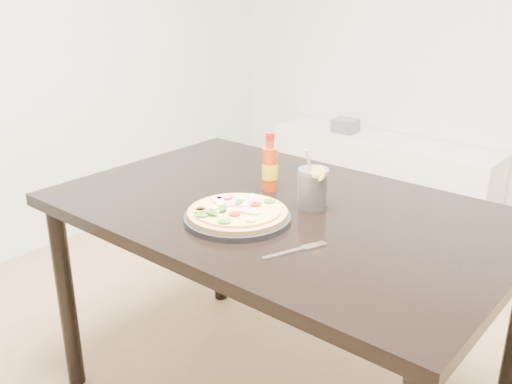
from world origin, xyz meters
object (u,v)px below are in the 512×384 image
Objects in this scene: hot_sauce_bottle at (270,168)px; cola_cup at (313,189)px; dining_table at (281,230)px; plate at (237,218)px; pizza at (237,211)px; fork at (297,250)px; media_console at (379,178)px.

hot_sauce_bottle is 1.06× the size of cola_cup.
dining_table is 0.19m from plate.
pizza is 1.49× the size of hot_sauce_bottle.
fork is (0.22, -0.22, 0.09)m from dining_table.
hot_sauce_bottle is 0.46m from fork.
hot_sauce_bottle is at bearing 158.54° from fork.
dining_table is 7.66× the size of cola_cup.
pizza is 0.26m from fork.
cola_cup reaches higher than media_console.
hot_sauce_bottle is at bearing 108.49° from plate.
media_console is at bearing 105.60° from plate.
dining_table is 0.22m from hot_sauce_bottle.
hot_sauce_bottle reaches higher than fork.
media_console is at bearing 105.56° from pizza.
hot_sauce_bottle is (-0.11, 0.09, 0.16)m from dining_table.
cola_cup is 0.13× the size of media_console.
plate is at bearing -170.34° from fork.
pizza is (-0.03, -0.17, 0.11)m from dining_table.
fork is (0.25, -0.05, -0.01)m from plate.
hot_sauce_bottle is 1.81m from media_console.
pizza is at bearing -116.23° from cola_cup.
dining_table is 0.20m from pizza.
fork is 2.17m from media_console.
dining_table is 1.00× the size of media_console.
media_console is (-0.56, 1.74, -0.42)m from dining_table.
pizza is (-0.00, 0.00, 0.02)m from plate.
dining_table is 0.17m from cola_cup.
hot_sauce_bottle is 0.20m from cola_cup.
plate is 1.07× the size of pizza.
media_console is (-0.64, 1.69, -0.56)m from cola_cup.
media_console is (-0.45, 1.65, -0.58)m from hot_sauce_bottle.
hot_sauce_bottle is at bearing 108.20° from pizza.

